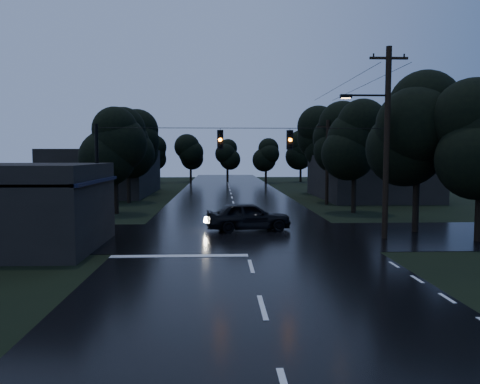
{
  "coord_description": "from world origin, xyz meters",
  "views": [
    {
      "loc": [
        -1.21,
        -13.19,
        4.43
      ],
      "look_at": [
        -0.09,
        13.14,
        2.33
      ],
      "focal_mm": 35.0,
      "sensor_mm": 36.0,
      "label": 1
    }
  ],
  "objects": [
    {
      "name": "span_signals",
      "position": [
        0.56,
        10.99,
        5.24
      ],
      "size": [
        15.0,
        0.37,
        1.12
      ],
      "color": "black",
      "rests_on": "ground"
    },
    {
      "name": "cross_street",
      "position": [
        0.0,
        12.0,
        0.0
      ],
      "size": [
        60.0,
        9.0,
        0.02
      ],
      "primitive_type": "cube",
      "color": "black",
      "rests_on": "ground"
    },
    {
      "name": "tree_left_c",
      "position": [
        -10.2,
        40.0,
        5.99
      ],
      "size": [
        4.48,
        4.48,
        9.44
      ],
      "color": "black",
      "rests_on": "ground"
    },
    {
      "name": "tree_left_a",
      "position": [
        -9.0,
        22.0,
        5.24
      ],
      "size": [
        3.92,
        3.92,
        8.26
      ],
      "color": "black",
      "rests_on": "ground"
    },
    {
      "name": "tree_right_a",
      "position": [
        9.0,
        22.0,
        5.62
      ],
      "size": [
        4.2,
        4.2,
        8.85
      ],
      "color": "black",
      "rests_on": "ground"
    },
    {
      "name": "main_road",
      "position": [
        0.0,
        30.0,
        0.0
      ],
      "size": [
        12.0,
        120.0,
        0.02
      ],
      "primitive_type": "cube",
      "color": "black",
      "rests_on": "ground"
    },
    {
      "name": "tree_left_b",
      "position": [
        -9.6,
        30.0,
        5.62
      ],
      "size": [
        4.2,
        4.2,
        8.85
      ],
      "color": "black",
      "rests_on": "ground"
    },
    {
      "name": "building_far_left",
      "position": [
        -14.0,
        40.0,
        2.5
      ],
      "size": [
        10.0,
        16.0,
        5.0
      ],
      "primitive_type": "cube",
      "color": "black",
      "rests_on": "ground"
    },
    {
      "name": "anchor_pole_left",
      "position": [
        -7.5,
        11.0,
        3.0
      ],
      "size": [
        0.18,
        0.18,
        6.0
      ],
      "primitive_type": "cylinder",
      "color": "black",
      "rests_on": "ground"
    },
    {
      "name": "building_far_right",
      "position": [
        14.0,
        34.0,
        2.2
      ],
      "size": [
        10.0,
        14.0,
        4.4
      ],
      "primitive_type": "cube",
      "color": "black",
      "rests_on": "ground"
    },
    {
      "name": "utility_pole_far",
      "position": [
        8.3,
        28.0,
        3.88
      ],
      "size": [
        2.0,
        0.3,
        7.5
      ],
      "color": "black",
      "rests_on": "ground"
    },
    {
      "name": "tree_right_c",
      "position": [
        10.2,
        40.0,
        6.37
      ],
      "size": [
        4.76,
        4.76,
        10.03
      ],
      "color": "black",
      "rests_on": "ground"
    },
    {
      "name": "tree_corner_near",
      "position": [
        10.0,
        13.0,
        5.99
      ],
      "size": [
        4.48,
        4.48,
        9.44
      ],
      "color": "black",
      "rests_on": "ground"
    },
    {
      "name": "tree_right_b",
      "position": [
        9.6,
        30.0,
        5.99
      ],
      "size": [
        4.48,
        4.48,
        9.44
      ],
      "color": "black",
      "rests_on": "ground"
    },
    {
      "name": "utility_pole_main",
      "position": [
        7.41,
        11.0,
        5.26
      ],
      "size": [
        3.5,
        0.3,
        10.0
      ],
      "color": "black",
      "rests_on": "ground"
    },
    {
      "name": "ground",
      "position": [
        0.0,
        0.0,
        0.0
      ],
      "size": [
        160.0,
        160.0,
        0.0
      ],
      "primitive_type": "plane",
      "color": "black",
      "rests_on": "ground"
    },
    {
      "name": "car",
      "position": [
        0.44,
        13.95,
        0.84
      ],
      "size": [
        5.19,
        2.71,
        1.69
      ],
      "primitive_type": "imported",
      "rotation": [
        0.0,
        0.0,
        1.72
      ],
      "color": "black",
      "rests_on": "ground"
    }
  ]
}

